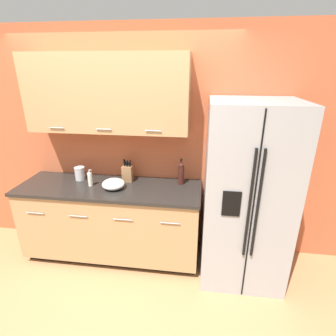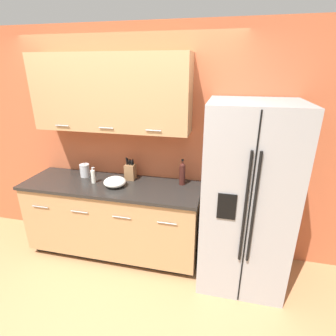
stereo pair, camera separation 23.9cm
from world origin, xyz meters
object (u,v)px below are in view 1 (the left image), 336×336
Objects in this scene: knife_block at (128,173)px; steel_canister at (80,173)px; mixing_bowl at (113,184)px; soap_dispenser at (90,179)px; refrigerator at (246,195)px; wine_bottle at (181,173)px.

knife_block is 1.62× the size of steel_canister.
soap_dispenser is at bearing 172.79° from mixing_bowl.
steel_canister is at bearing 158.52° from mixing_bowl.
mixing_bowl is at bearing 179.33° from refrigerator.
wine_bottle is (0.62, -0.01, 0.04)m from knife_block.
steel_canister is (-0.19, 0.15, -0.00)m from soap_dispenser.
wine_bottle reaches higher than mixing_bowl.
mixing_bowl is (-1.40, 0.02, 0.03)m from refrigerator.
knife_block is 0.92× the size of wine_bottle.
refrigerator is 1.40m from mixing_bowl.
wine_bottle is 1.22× the size of mixing_bowl.
knife_block is 1.42× the size of soap_dispenser.
steel_canister is 0.69× the size of mixing_bowl.
soap_dispenser is (-1.00, -0.18, -0.06)m from wine_bottle.
knife_block is at bearing 169.41° from refrigerator.
mixing_bowl is at bearing -7.21° from soap_dispenser.
refrigerator is at bearing -6.12° from steel_canister.
wine_bottle reaches higher than steel_canister.
refrigerator reaches higher than mixing_bowl.
soap_dispenser is at bearing -38.17° from steel_canister.
steel_canister is (-1.87, 0.20, 0.05)m from refrigerator.
refrigerator reaches higher than steel_canister.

